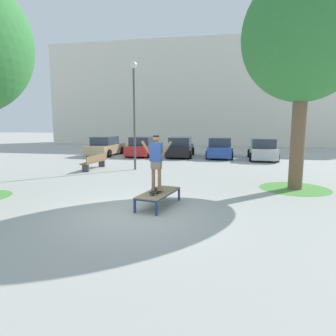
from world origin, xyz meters
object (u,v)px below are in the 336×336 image
(car_tan, at_px, (106,147))
(car_blue, at_px, (220,148))
(car_silver, at_px, (263,150))
(car_red, at_px, (143,147))
(tree_near_right, at_px, (304,37))
(light_post, at_px, (134,100))
(skateboard, at_px, (156,191))
(skate_box, at_px, (158,193))
(park_bench, at_px, (95,161))
(car_black, at_px, (180,148))
(skater, at_px, (156,159))

(car_tan, height_order, car_blue, same)
(car_blue, bearing_deg, car_silver, -12.31)
(car_red, xyz_separation_m, car_silver, (9.00, -0.65, 0.00))
(tree_near_right, bearing_deg, light_post, 156.20)
(car_blue, distance_m, light_post, 8.75)
(light_post, bearing_deg, tree_near_right, -23.80)
(skateboard, bearing_deg, car_tan, 118.83)
(car_blue, xyz_separation_m, light_post, (-4.45, -6.85, 3.13))
(car_tan, bearing_deg, skateboard, -61.17)
(light_post, bearing_deg, skate_box, -66.75)
(park_bench, distance_m, light_post, 4.07)
(tree_near_right, relative_size, car_blue, 1.95)
(skate_box, bearing_deg, car_red, 108.23)
(car_red, height_order, car_blue, same)
(skate_box, distance_m, car_black, 13.92)
(car_black, height_order, light_post, light_post)
(tree_near_right, xyz_separation_m, car_tan, (-12.31, 9.97, -5.07))
(skater, height_order, park_bench, skater)
(skateboard, bearing_deg, light_post, 112.64)
(light_post, bearing_deg, car_red, 102.78)
(car_black, bearing_deg, skate_box, -83.60)
(skateboard, bearing_deg, tree_near_right, 37.84)
(tree_near_right, height_order, light_post, tree_near_right)
(tree_near_right, relative_size, car_red, 1.95)
(skateboard, xyz_separation_m, park_bench, (-5.23, 6.78, -0.09))
(car_red, bearing_deg, car_blue, 0.05)
(car_tan, bearing_deg, car_silver, -1.69)
(car_red, bearing_deg, park_bench, -95.54)
(skateboard, bearing_deg, park_bench, 127.61)
(car_blue, xyz_separation_m, park_bench, (-6.70, -7.20, -0.24))
(car_silver, bearing_deg, car_blue, 167.69)
(car_blue, bearing_deg, skater, -96.02)
(skater, height_order, car_tan, skater)
(car_red, distance_m, car_black, 3.00)
(skater, bearing_deg, car_blue, 83.98)
(skateboard, height_order, car_black, car_black)
(skater, xyz_separation_m, car_tan, (-7.53, 13.68, -0.84))
(skateboard, distance_m, light_post, 8.40)
(skater, xyz_separation_m, car_black, (-1.52, 13.98, -0.84))
(car_tan, relative_size, car_black, 0.99)
(tree_near_right, height_order, park_bench, tree_near_right)
(car_tan, bearing_deg, light_post, -55.19)
(park_bench, xyz_separation_m, light_post, (2.25, 0.35, 3.38))
(car_silver, bearing_deg, tree_near_right, -88.21)
(skate_box, distance_m, car_tan, 15.51)
(skateboard, xyz_separation_m, light_post, (-2.97, 7.13, 3.29))
(car_tan, bearing_deg, car_black, 2.82)
(park_bench, bearing_deg, car_black, 62.77)
(skater, height_order, car_black, skater)
(skater, bearing_deg, car_black, 96.23)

